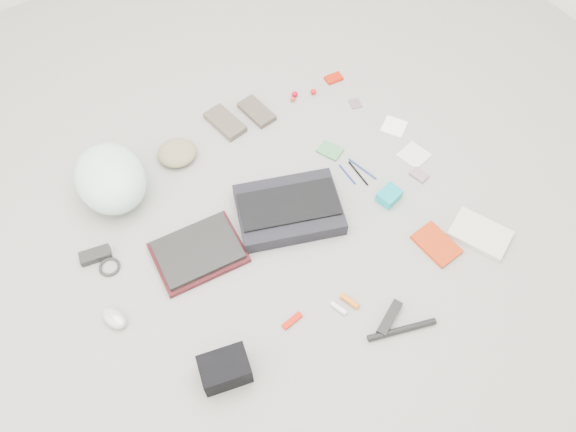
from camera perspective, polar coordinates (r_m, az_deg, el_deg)
ground_plane at (r=2.34m, az=0.00°, el=-0.65°), size 4.00×4.00×0.00m
messenger_bag at (r=2.33m, az=0.09°, el=0.64°), size 0.50×0.43×0.07m
bag_flap at (r=2.29m, az=0.09°, el=1.20°), size 0.44×0.32×0.01m
laptop_sleeve at (r=2.28m, az=-9.09°, el=-3.71°), size 0.37×0.30×0.02m
laptop at (r=2.26m, az=-9.16°, el=-3.44°), size 0.34×0.27×0.02m
bike_helmet at (r=2.44m, az=-17.58°, el=3.67°), size 0.31×0.38×0.22m
beanie at (r=2.56m, az=-11.22°, el=6.32°), size 0.22×0.22×0.06m
mitten_left at (r=2.66m, az=-6.40°, el=9.44°), size 0.13×0.22×0.03m
mitten_right at (r=2.70m, az=-3.22°, el=10.54°), size 0.11×0.19×0.03m
power_brick at (r=2.37m, az=-18.98°, el=-3.79°), size 0.13×0.08×0.03m
cable_coil at (r=2.34m, az=-17.68°, el=-4.94°), size 0.09×0.09×0.01m
mouse at (r=2.22m, az=-17.24°, el=-9.88°), size 0.10×0.13×0.04m
camera_bag at (r=2.04m, az=-6.42°, el=-15.21°), size 0.20×0.16×0.11m
multitool at (r=2.13m, az=0.43°, el=-10.59°), size 0.09×0.03×0.01m
toiletry_tube_white at (r=2.16m, az=5.17°, el=-9.31°), size 0.04×0.07×0.02m
toiletry_tube_orange at (r=2.17m, az=6.27°, el=-8.57°), size 0.04×0.08×0.02m
u_lock at (r=2.16m, az=10.27°, el=-10.17°), size 0.15×0.10×0.03m
bike_pump at (r=2.16m, az=11.49°, el=-11.26°), size 0.26×0.11×0.02m
book_red at (r=2.35m, az=14.84°, el=-2.79°), size 0.13×0.19×0.02m
book_white at (r=2.43m, az=18.95°, el=-1.72°), size 0.23×0.27×0.02m
notepad at (r=2.56m, az=4.29°, el=6.65°), size 0.11×0.12×0.01m
pen_blue at (r=2.48m, az=6.04°, el=4.23°), size 0.01×0.12×0.01m
pen_black at (r=2.49m, az=7.15°, el=4.33°), size 0.02×0.15×0.01m
pen_navy at (r=2.51m, az=7.56°, el=4.79°), size 0.04×0.16×0.01m
accordion_wallet at (r=2.42m, az=10.23°, el=2.04°), size 0.11×0.09×0.05m
card_deck at (r=2.53m, az=13.16°, el=4.08°), size 0.07×0.08×0.01m
napkin_top at (r=2.69m, az=10.73°, el=8.93°), size 0.14×0.14×0.01m
napkin_bottom at (r=2.60m, az=12.67°, el=6.05°), size 0.13×0.13×0.01m
lollipop_a at (r=2.75m, az=0.51°, el=11.77°), size 0.03×0.03×0.02m
lollipop_b at (r=2.77m, az=0.68°, el=12.27°), size 0.04×0.04×0.03m
lollipop_c at (r=2.78m, az=2.60°, el=12.51°), size 0.04×0.04×0.03m
altoids_tin at (r=2.86m, az=4.67°, el=13.77°), size 0.09×0.06×0.02m
stamp_sheet at (r=2.76m, az=6.85°, el=11.27°), size 0.07×0.08×0.00m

